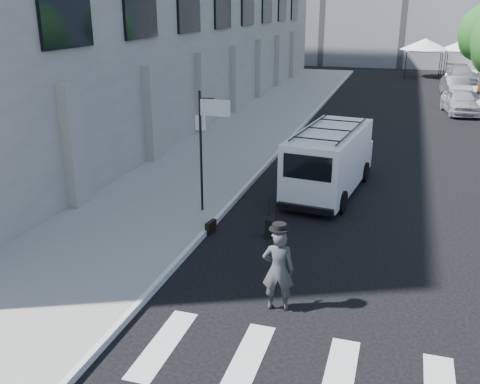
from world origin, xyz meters
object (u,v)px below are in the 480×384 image
Objects in this scene: parked_car_b at (456,87)px; parked_car_c at (461,75)px; parked_car_a at (460,102)px; businessman at (278,270)px; briefcase at (211,227)px; cargo_van at (330,159)px; suitcase at (271,227)px.

parked_car_b is 6.97m from parked_car_c.
businessman is at bearing -110.34° from parked_car_a.
parked_car_a reaches higher than briefcase.
parked_car_a is (5.16, 15.46, -0.39)m from cargo_van.
cargo_van is at bearing 68.84° from briefcase.
suitcase reaches higher than briefcase.
parked_car_b is at bearing -109.85° from businessman.
briefcase is 5.21m from cargo_van.
cargo_van reaches higher than briefcase.
cargo_van is at bearing -108.29° from parked_car_c.
businessman is 3.64m from suitcase.
businessman is 0.31× the size of cargo_van.
parked_car_a is at bearing 78.32° from cargo_van.
businessman is at bearing -106.92° from parked_car_b.
parked_car_a is (5.10, 23.10, -0.19)m from businessman.
suitcase is at bearing -115.15° from parked_car_a.
parked_car_b is (6.28, 25.80, 0.40)m from suitcase.
briefcase is (-2.61, 3.19, -0.71)m from businessman.
briefcase is at bearing -113.54° from parked_car_b.
businessman is 7.64m from cargo_van.
parked_car_b is at bearing 76.68° from suitcase.
businessman is at bearing -73.41° from suitcase.
briefcase is 34.11m from parked_car_c.
briefcase is at bearing -119.06° from parked_car_a.
suitcase is at bearing -83.39° from businessman.
businessman reaches higher than briefcase.
cargo_van is 29.19m from parked_car_c.
cargo_van is (0.95, 4.20, 0.81)m from suitcase.
parked_car_c reaches higher than suitcase.
businessman reaches higher than parked_car_c.
parked_car_b is (5.27, 29.25, -0.21)m from businessman.
briefcase is 0.08× the size of cargo_van.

